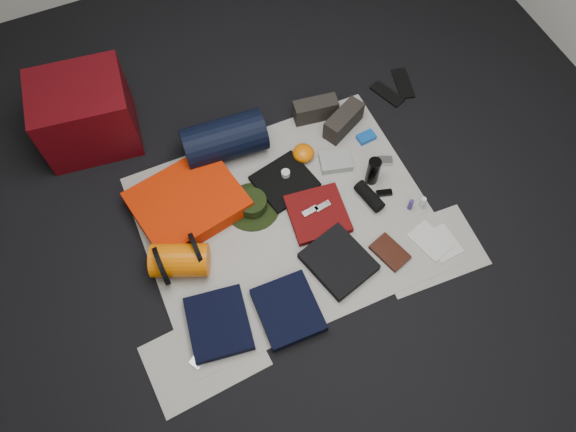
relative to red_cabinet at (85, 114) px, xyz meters
name	(u,v)px	position (x,y,z in m)	size (l,w,h in m)	color
floor	(286,220)	(0.85, -1.02, -0.23)	(4.50, 4.50, 0.02)	black
newspaper_mat	(286,219)	(0.85, -1.02, -0.22)	(1.60, 1.30, 0.01)	beige
newspaper_sheet_front_left	(205,356)	(0.15, -1.57, -0.22)	(0.58, 0.40, 0.00)	beige
newspaper_sheet_front_right	(429,250)	(1.50, -1.52, -0.22)	(0.58, 0.40, 0.00)	beige
red_cabinet	(85,114)	(0.00, 0.00, 0.00)	(0.54, 0.45, 0.45)	#4B050A
sleeping_pad	(188,202)	(0.36, -0.72, -0.16)	(0.59, 0.48, 0.11)	red
stuff_sack	(180,260)	(0.21, -1.06, -0.13)	(0.18, 0.18, 0.31)	#D95F03
sack_strap_left	(161,266)	(0.11, -1.06, -0.11)	(0.22, 0.22, 0.03)	black
sack_strap_right	(197,252)	(0.31, -1.06, -0.11)	(0.22, 0.22, 0.03)	black
navy_duffel	(224,139)	(0.70, -0.44, -0.09)	(0.26, 0.26, 0.49)	black
boonie_brim	(252,207)	(0.70, -0.87, -0.21)	(0.32, 0.32, 0.01)	black
boonie_crown	(252,203)	(0.70, -0.87, -0.17)	(0.17, 0.17, 0.07)	black
hiking_boot_left	(315,110)	(1.31, -0.42, -0.15)	(0.27, 0.10, 0.14)	black
hiking_boot_right	(344,121)	(1.43, -0.57, -0.15)	(0.28, 0.11, 0.14)	black
flip_flop_left	(387,94)	(1.82, -0.44, -0.22)	(0.09, 0.23, 0.01)	black
flip_flop_right	(403,83)	(1.96, -0.41, -0.22)	(0.09, 0.25, 0.01)	black
trousers_navy_a	(219,324)	(0.27, -1.45, -0.19)	(0.31, 0.35, 0.06)	black
trousers_navy_b	(288,310)	(0.63, -1.53, -0.19)	(0.30, 0.35, 0.05)	black
trousers_charcoal	(339,262)	(1.00, -1.39, -0.19)	(0.30, 0.35, 0.05)	black
black_tshirt	(285,182)	(0.94, -0.79, -0.20)	(0.32, 0.30, 0.03)	black
red_shirt	(318,214)	(1.02, -1.07, -0.20)	(0.32, 0.32, 0.04)	#580909
orange_stuff_sack	(303,153)	(1.11, -0.67, -0.17)	(0.13, 0.13, 0.09)	#D95F03
first_aid_pouch	(336,161)	(1.27, -0.79, -0.19)	(0.19, 0.14, 0.05)	gray
water_bottle	(373,171)	(1.42, -0.98, -0.12)	(0.08, 0.08, 0.19)	black
speaker	(369,196)	(1.34, -1.10, -0.18)	(0.08, 0.08, 0.20)	black
compact_camera	(384,161)	(1.55, -0.91, -0.20)	(0.09, 0.05, 0.04)	#BCBCC2
cyan_case	(366,137)	(1.53, -0.70, -0.20)	(0.11, 0.07, 0.03)	#114BA4
toiletry_purple	(411,205)	(1.53, -1.24, -0.18)	(0.03, 0.03, 0.08)	navy
toiletry_clear	(422,203)	(1.60, -1.26, -0.17)	(0.03, 0.03, 0.09)	silver
paperback_book	(390,252)	(1.29, -1.45, -0.20)	(0.13, 0.20, 0.03)	black
map_booklet	(430,241)	(1.53, -1.47, -0.21)	(0.15, 0.22, 0.01)	beige
map_printout	(442,243)	(1.59, -1.51, -0.21)	(0.15, 0.20, 0.01)	beige
sunglasses	(384,193)	(1.44, -1.10, -0.21)	(0.09, 0.04, 0.02)	black
key_cluster	(197,361)	(0.11, -1.58, -0.21)	(0.06, 0.06, 0.01)	#BCBCC2
tape_roll	(286,173)	(0.96, -0.76, -0.17)	(0.05, 0.05, 0.04)	beige
energy_bar_a	(310,211)	(0.98, -1.05, -0.17)	(0.10, 0.04, 0.01)	#BCBCC2
energy_bar_b	(323,206)	(1.06, -1.05, -0.17)	(0.10, 0.04, 0.01)	#BCBCC2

